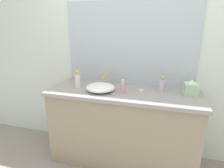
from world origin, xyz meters
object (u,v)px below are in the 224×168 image
at_px(soap_dispenser, 78,80).
at_px(lotion_bottle, 123,87).
at_px(sink_basin, 100,87).
at_px(candle_jar, 141,91).
at_px(perfume_bottle, 162,85).
at_px(tissue_box, 191,88).

relative_size(soap_dispenser, lotion_bottle, 1.34).
distance_m(sink_basin, lotion_bottle, 0.25).
relative_size(sink_basin, candle_jar, 6.79).
height_order(lotion_bottle, candle_jar, lotion_bottle).
height_order(soap_dispenser, lotion_bottle, soap_dispenser).
relative_size(soap_dispenser, perfume_bottle, 1.18).
relative_size(sink_basin, lotion_bottle, 2.11).
bearing_deg(soap_dispenser, tissue_box, 4.21).
xyz_separation_m(sink_basin, lotion_bottle, (0.25, 0.01, 0.02)).
height_order(sink_basin, perfume_bottle, perfume_bottle).
bearing_deg(soap_dispenser, sink_basin, -10.35).
xyz_separation_m(tissue_box, candle_jar, (-0.50, -0.07, -0.05)).
bearing_deg(sink_basin, lotion_bottle, 3.00).
distance_m(sink_basin, perfume_bottle, 0.67).
relative_size(soap_dispenser, tissue_box, 1.24).
relative_size(lotion_bottle, tissue_box, 0.92).
xyz_separation_m(lotion_bottle, tissue_box, (0.69, 0.13, 0.01)).
xyz_separation_m(sink_basin, tissue_box, (0.94, 0.15, 0.03)).
height_order(sink_basin, soap_dispenser, soap_dispenser).
bearing_deg(perfume_bottle, soap_dispenser, -172.61).
xyz_separation_m(lotion_bottle, candle_jar, (0.19, 0.07, -0.05)).
height_order(lotion_bottle, perfume_bottle, perfume_bottle).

